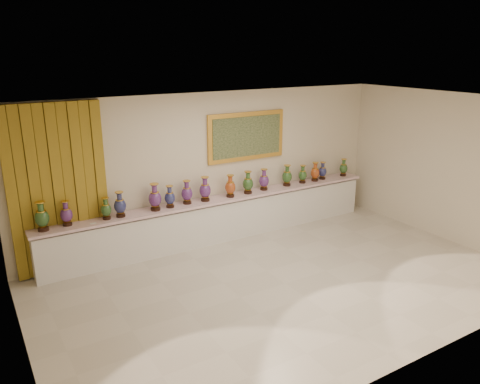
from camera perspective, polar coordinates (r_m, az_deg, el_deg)
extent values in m
plane|color=beige|center=(8.08, 5.53, -11.05)|extent=(8.00, 8.00, 0.00)
plane|color=beige|center=(9.52, -3.21, 3.10)|extent=(8.00, 0.00, 8.00)
plane|color=beige|center=(6.12, -25.91, -6.81)|extent=(0.00, 5.00, 5.00)
plane|color=beige|center=(10.33, 23.92, 2.75)|extent=(0.00, 5.00, 5.00)
plane|color=white|center=(7.17, 6.22, 10.60)|extent=(8.00, 8.00, 0.00)
cube|color=gold|center=(8.52, -21.28, 0.24)|extent=(1.64, 0.14, 2.95)
cube|color=gold|center=(9.74, 0.79, 6.81)|extent=(1.80, 0.06, 1.00)
cube|color=#1F361B|center=(9.71, 0.90, 6.78)|extent=(1.62, 0.02, 0.82)
cube|color=white|center=(9.65, -2.46, -3.50)|extent=(7.20, 0.42, 0.81)
cube|color=beige|center=(9.48, -2.44, -0.88)|extent=(7.28, 0.48, 0.05)
cylinder|color=black|center=(8.45, -22.84, -4.19)|extent=(0.18, 0.18, 0.05)
cone|color=gold|center=(8.43, -22.89, -3.84)|extent=(0.16, 0.16, 0.03)
ellipsoid|color=black|center=(8.39, -22.99, -2.95)|extent=(0.24, 0.24, 0.29)
cylinder|color=gold|center=(8.35, -23.09, -2.15)|extent=(0.16, 0.16, 0.01)
cylinder|color=black|center=(8.33, -23.14, -1.73)|extent=(0.09, 0.09, 0.11)
cone|color=black|center=(8.31, -23.20, -1.26)|extent=(0.16, 0.16, 0.04)
cylinder|color=gold|center=(8.30, -23.22, -1.13)|extent=(0.17, 0.17, 0.01)
cylinder|color=black|center=(8.55, -20.28, -3.68)|extent=(0.15, 0.15, 0.04)
cone|color=gold|center=(8.53, -20.31, -3.38)|extent=(0.14, 0.14, 0.03)
ellipsoid|color=#2A0B4A|center=(8.50, -20.40, -2.61)|extent=(0.27, 0.27, 0.25)
cylinder|color=gold|center=(8.46, -20.47, -1.93)|extent=(0.14, 0.14, 0.01)
cylinder|color=#2A0B4A|center=(8.44, -20.51, -1.57)|extent=(0.08, 0.08, 0.09)
cone|color=#2A0B4A|center=(8.43, -20.56, -1.17)|extent=(0.14, 0.14, 0.03)
cylinder|color=gold|center=(8.42, -20.57, -1.06)|extent=(0.14, 0.14, 0.01)
cylinder|color=black|center=(8.63, -15.93, -3.07)|extent=(0.14, 0.14, 0.04)
cone|color=gold|center=(8.62, -15.95, -2.80)|extent=(0.12, 0.12, 0.03)
ellipsoid|color=black|center=(8.58, -16.01, -2.11)|extent=(0.23, 0.23, 0.23)
cylinder|color=gold|center=(8.55, -16.06, -1.49)|extent=(0.13, 0.13, 0.01)
cylinder|color=black|center=(8.54, -16.09, -1.17)|extent=(0.07, 0.07, 0.08)
cone|color=black|center=(8.52, -16.12, -0.80)|extent=(0.13, 0.13, 0.03)
cylinder|color=gold|center=(8.52, -16.13, -0.70)|extent=(0.13, 0.13, 0.01)
cylinder|color=black|center=(8.70, -14.33, -2.77)|extent=(0.17, 0.17, 0.05)
cone|color=gold|center=(8.68, -14.35, -2.46)|extent=(0.14, 0.14, 0.03)
ellipsoid|color=#0C103E|center=(8.64, -14.42, -1.65)|extent=(0.22, 0.22, 0.27)
cylinder|color=gold|center=(8.60, -14.47, -0.92)|extent=(0.15, 0.15, 0.01)
cylinder|color=#0C103E|center=(8.58, -14.50, -0.55)|extent=(0.09, 0.09, 0.10)
cone|color=#0C103E|center=(8.57, -14.53, -0.12)|extent=(0.15, 0.15, 0.04)
cylinder|color=gold|center=(8.56, -14.54, 0.00)|extent=(0.15, 0.15, 0.01)
cylinder|color=black|center=(8.90, -10.26, -2.03)|extent=(0.18, 0.18, 0.05)
cone|color=gold|center=(8.88, -10.28, -1.69)|extent=(0.16, 0.16, 0.03)
ellipsoid|color=#2A0B4A|center=(8.83, -10.33, -0.81)|extent=(0.25, 0.25, 0.30)
cylinder|color=gold|center=(8.80, -10.38, -0.02)|extent=(0.16, 0.16, 0.01)
cylinder|color=#2A0B4A|center=(8.78, -10.40, 0.39)|extent=(0.10, 0.10, 0.11)
cone|color=#2A0B4A|center=(8.76, -10.42, 0.85)|extent=(0.16, 0.16, 0.04)
cylinder|color=gold|center=(8.75, -10.43, 0.98)|extent=(0.17, 0.17, 0.01)
cylinder|color=black|center=(9.01, -8.50, -1.73)|extent=(0.15, 0.15, 0.04)
cone|color=gold|center=(8.99, -8.52, -1.44)|extent=(0.13, 0.13, 0.03)
ellipsoid|color=#0C103E|center=(8.96, -8.55, -0.73)|extent=(0.20, 0.20, 0.25)
cylinder|color=gold|center=(8.93, -8.58, -0.08)|extent=(0.14, 0.14, 0.01)
cylinder|color=#0C103E|center=(8.91, -8.60, 0.25)|extent=(0.08, 0.08, 0.09)
cone|color=#0C103E|center=(8.89, -8.61, 0.63)|extent=(0.14, 0.14, 0.03)
cylinder|color=gold|center=(8.89, -8.62, 0.73)|extent=(0.14, 0.14, 0.01)
cylinder|color=black|center=(9.18, -6.45, -1.27)|extent=(0.16, 0.16, 0.05)
cone|color=gold|center=(9.16, -6.46, -0.97)|extent=(0.14, 0.14, 0.03)
ellipsoid|color=#2A0B4A|center=(9.13, -6.49, -0.20)|extent=(0.23, 0.23, 0.27)
cylinder|color=gold|center=(9.09, -6.51, 0.49)|extent=(0.15, 0.15, 0.01)
cylinder|color=#2A0B4A|center=(9.08, -6.52, 0.85)|extent=(0.09, 0.09, 0.10)
cone|color=#2A0B4A|center=(9.06, -6.54, 1.26)|extent=(0.15, 0.15, 0.04)
cylinder|color=gold|center=(9.05, -6.54, 1.37)|extent=(0.15, 0.15, 0.01)
cylinder|color=black|center=(9.31, -4.25, -0.93)|extent=(0.17, 0.17, 0.05)
cone|color=gold|center=(9.30, -4.26, -0.62)|extent=(0.15, 0.15, 0.03)
ellipsoid|color=#2A0B4A|center=(9.26, -4.28, 0.19)|extent=(0.27, 0.27, 0.29)
cylinder|color=gold|center=(9.22, -4.29, 0.91)|extent=(0.16, 0.16, 0.01)
cylinder|color=#2A0B4A|center=(9.20, -4.30, 1.28)|extent=(0.09, 0.09, 0.10)
cone|color=#2A0B4A|center=(9.18, -4.31, 1.71)|extent=(0.16, 0.16, 0.04)
cylinder|color=gold|center=(9.18, -4.31, 1.82)|extent=(0.16, 0.16, 0.01)
cylinder|color=black|center=(9.54, -1.19, -0.45)|extent=(0.16, 0.16, 0.05)
cone|color=gold|center=(9.52, -1.19, -0.16)|extent=(0.14, 0.14, 0.03)
ellipsoid|color=maroon|center=(9.49, -1.19, 0.57)|extent=(0.24, 0.24, 0.27)
cylinder|color=gold|center=(9.46, -1.20, 1.23)|extent=(0.15, 0.15, 0.01)
cylinder|color=maroon|center=(9.44, -1.20, 1.57)|extent=(0.09, 0.09, 0.10)
cone|color=maroon|center=(9.42, -1.20, 1.96)|extent=(0.15, 0.15, 0.04)
cylinder|color=gold|center=(9.42, -1.20, 2.07)|extent=(0.15, 0.15, 0.01)
cylinder|color=black|center=(9.76, 0.97, -0.03)|extent=(0.17, 0.17, 0.05)
cone|color=gold|center=(9.75, 0.97, 0.26)|extent=(0.15, 0.15, 0.03)
ellipsoid|color=black|center=(9.71, 0.97, 1.00)|extent=(0.24, 0.24, 0.28)
cylinder|color=gold|center=(9.68, 0.97, 1.67)|extent=(0.15, 0.15, 0.01)
cylinder|color=black|center=(9.66, 0.98, 2.01)|extent=(0.09, 0.09, 0.10)
cone|color=black|center=(9.64, 0.98, 2.41)|extent=(0.15, 0.15, 0.04)
cylinder|color=gold|center=(9.64, 0.98, 2.51)|extent=(0.16, 0.16, 0.01)
cylinder|color=black|center=(10.02, 2.92, 0.40)|extent=(0.16, 0.16, 0.05)
cone|color=gold|center=(10.01, 2.93, 0.68)|extent=(0.14, 0.14, 0.03)
ellipsoid|color=#2A0B4A|center=(9.98, 2.94, 1.38)|extent=(0.25, 0.25, 0.27)
cylinder|color=gold|center=(9.95, 2.95, 2.00)|extent=(0.15, 0.15, 0.01)
cylinder|color=#2A0B4A|center=(9.93, 2.95, 2.33)|extent=(0.09, 0.09, 0.10)
cone|color=#2A0B4A|center=(9.91, 2.96, 2.69)|extent=(0.15, 0.15, 0.04)
cylinder|color=gold|center=(9.91, 2.96, 2.79)|extent=(0.15, 0.15, 0.01)
cylinder|color=black|center=(10.37, 5.72, 0.91)|extent=(0.16, 0.16, 0.05)
cone|color=gold|center=(10.35, 5.73, 1.18)|extent=(0.14, 0.14, 0.03)
ellipsoid|color=black|center=(10.32, 5.75, 1.87)|extent=(0.29, 0.29, 0.27)
cylinder|color=gold|center=(10.29, 5.77, 2.48)|extent=(0.15, 0.15, 0.01)
cylinder|color=black|center=(10.27, 5.78, 2.80)|extent=(0.09, 0.09, 0.10)
cone|color=black|center=(10.26, 5.79, 3.16)|extent=(0.15, 0.15, 0.04)
cylinder|color=gold|center=(10.25, 5.79, 3.26)|extent=(0.15, 0.15, 0.01)
cylinder|color=black|center=(10.63, 7.61, 1.23)|extent=(0.14, 0.14, 0.04)
cone|color=gold|center=(10.61, 7.62, 1.46)|extent=(0.13, 0.13, 0.03)
ellipsoid|color=black|center=(10.58, 7.64, 2.04)|extent=(0.20, 0.20, 0.24)
cylinder|color=gold|center=(10.56, 7.67, 2.56)|extent=(0.13, 0.13, 0.01)
cylinder|color=black|center=(10.55, 7.68, 2.84)|extent=(0.08, 0.08, 0.09)
cone|color=black|center=(10.53, 7.69, 3.14)|extent=(0.13, 0.13, 0.03)
cylinder|color=gold|center=(10.53, 7.69, 3.23)|extent=(0.13, 0.13, 0.01)
cylinder|color=black|center=(10.83, 9.10, 1.46)|extent=(0.15, 0.15, 0.04)
cone|color=gold|center=(10.81, 9.11, 1.71)|extent=(0.13, 0.13, 0.03)
ellipsoid|color=maroon|center=(10.78, 9.14, 2.32)|extent=(0.21, 0.21, 0.25)
cylinder|color=gold|center=(10.76, 9.16, 2.87)|extent=(0.14, 0.14, 0.01)
cylinder|color=maroon|center=(10.74, 9.18, 3.15)|extent=(0.08, 0.08, 0.09)
cone|color=maroon|center=(10.73, 9.19, 3.48)|extent=(0.14, 0.14, 0.03)
cylinder|color=gold|center=(10.72, 9.20, 3.56)|extent=(0.14, 0.14, 0.01)
cylinder|color=black|center=(11.01, 9.99, 1.68)|extent=(0.14, 0.14, 0.04)
cone|color=gold|center=(11.00, 10.00, 1.90)|extent=(0.12, 0.12, 0.03)
ellipsoid|color=#0C103E|center=(10.97, 10.03, 2.46)|extent=(0.19, 0.19, 0.23)
cylinder|color=gold|center=(10.95, 10.06, 2.96)|extent=(0.13, 0.13, 0.01)
cylinder|color=#0C103E|center=(10.94, 10.07, 3.22)|extent=(0.07, 0.07, 0.08)
cone|color=#0C103E|center=(10.92, 10.08, 3.51)|extent=(0.13, 0.13, 0.03)
cylinder|color=gold|center=(10.92, 10.09, 3.59)|extent=(0.13, 0.13, 0.01)
cylinder|color=black|center=(11.39, 12.45, 2.05)|extent=(0.14, 0.14, 0.04)
cone|color=gold|center=(11.38, 12.46, 2.27)|extent=(0.13, 0.13, 0.03)
ellipsoid|color=black|center=(11.35, 12.50, 2.82)|extent=(0.23, 0.23, 0.24)
cylinder|color=gold|center=(11.33, 12.53, 3.31)|extent=(0.13, 0.13, 0.01)
cylinder|color=black|center=(11.31, 12.55, 3.57)|extent=(0.08, 0.08, 0.09)
cone|color=black|center=(11.30, 12.57, 3.86)|extent=(0.13, 0.13, 0.03)
cylinder|color=gold|center=(11.30, 12.57, 3.94)|extent=(0.13, 0.13, 0.01)
cube|color=white|center=(8.50, -17.47, -3.67)|extent=(0.10, 0.06, 0.00)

